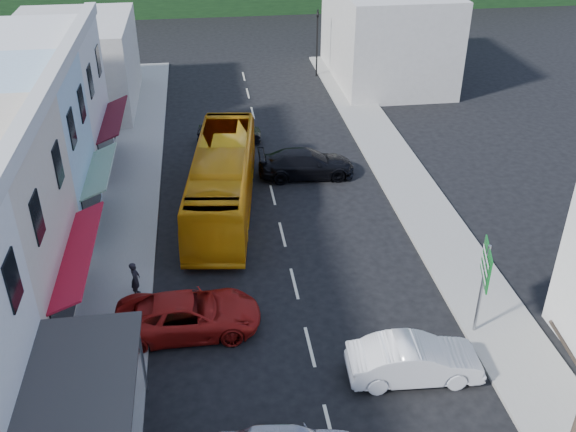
# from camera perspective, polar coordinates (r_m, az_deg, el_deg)

# --- Properties ---
(ground) EXTENTS (120.00, 120.00, 0.00)m
(ground) POSITION_cam_1_polar(r_m,az_deg,el_deg) (24.61, 1.95, -11.53)
(ground) COLOR black
(ground) RESTS_ON ground
(sidewalk_left) EXTENTS (3.00, 52.00, 0.15)m
(sidewalk_left) POSITION_cam_1_polar(r_m,az_deg,el_deg) (32.70, -14.12, -0.59)
(sidewalk_left) COLOR gray
(sidewalk_left) RESTS_ON ground
(sidewalk_right) EXTENTS (3.00, 52.00, 0.15)m
(sidewalk_right) POSITION_cam_1_polar(r_m,az_deg,el_deg) (34.18, 11.62, 1.19)
(sidewalk_right) COLOR gray
(sidewalk_right) RESTS_ON ground
(distant_block_left) EXTENTS (8.00, 10.00, 6.00)m
(distant_block_left) POSITION_cam_1_polar(r_m,az_deg,el_deg) (47.74, -18.47, 12.63)
(distant_block_left) COLOR #B7B2A8
(distant_block_left) RESTS_ON ground
(distant_block_right) EXTENTS (8.00, 12.00, 7.00)m
(distant_block_right) POSITION_cam_1_polar(r_m,az_deg,el_deg) (51.71, 8.79, 15.69)
(distant_block_right) COLOR #B7B2A8
(distant_block_right) RESTS_ON ground
(bus) EXTENTS (3.97, 11.83, 3.10)m
(bus) POSITION_cam_1_polar(r_m,az_deg,el_deg) (32.51, -5.84, 3.05)
(bus) COLOR orange
(bus) RESTS_ON ground
(car_white) EXTENTS (4.49, 2.03, 1.40)m
(car_white) POSITION_cam_1_polar(r_m,az_deg,el_deg) (23.41, 11.14, -12.59)
(car_white) COLOR silver
(car_white) RESTS_ON ground
(car_red) EXTENTS (4.60, 1.90, 1.40)m
(car_red) POSITION_cam_1_polar(r_m,az_deg,el_deg) (25.15, -8.82, -8.76)
(car_red) COLOR maroon
(car_red) RESTS_ON ground
(car_black_near) EXTENTS (4.57, 2.02, 1.40)m
(car_black_near) POSITION_cam_1_polar(r_m,az_deg,el_deg) (36.04, 1.63, 4.57)
(car_black_near) COLOR black
(car_black_near) RESTS_ON ground
(car_black_far) EXTENTS (4.57, 2.27, 1.40)m
(car_black_far) POSITION_cam_1_polar(r_m,az_deg,el_deg) (40.41, -5.24, 7.44)
(car_black_far) COLOR black
(car_black_far) RESTS_ON ground
(pedestrian_left) EXTENTS (0.44, 0.63, 1.70)m
(pedestrian_left) POSITION_cam_1_polar(r_m,az_deg,el_deg) (27.04, -13.43, -5.36)
(pedestrian_left) COLOR black
(pedestrian_left) RESTS_ON sidewalk_left
(direction_sign) EXTENTS (1.18, 1.92, 4.02)m
(direction_sign) POSITION_cam_1_polar(r_m,az_deg,el_deg) (24.97, 16.80, -6.40)
(direction_sign) COLOR #0C5F1C
(direction_sign) RESTS_ON ground
(traffic_signal) EXTENTS (0.89, 1.23, 5.21)m
(traffic_signal) POSITION_cam_1_polar(r_m,az_deg,el_deg) (52.02, 2.60, 15.06)
(traffic_signal) COLOR black
(traffic_signal) RESTS_ON ground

